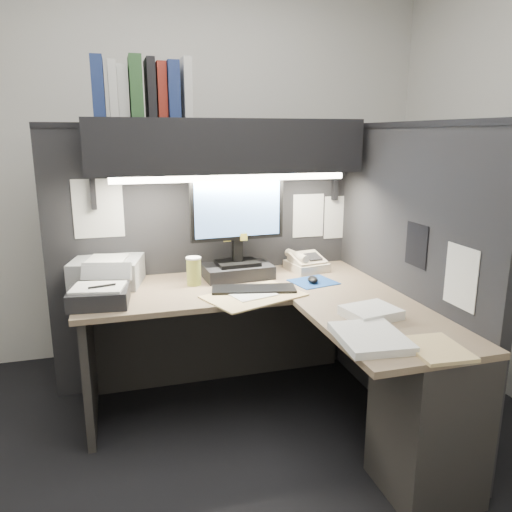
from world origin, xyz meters
name	(u,v)px	position (x,y,z in m)	size (l,w,h in m)	color
floor	(239,460)	(0.00, 0.00, 0.00)	(3.50, 3.50, 0.00)	black
wall_back	(186,165)	(0.00, 1.50, 1.35)	(3.50, 0.04, 2.70)	beige
wall_front	(478,284)	(0.00, -1.50, 1.35)	(3.50, 0.04, 2.70)	beige
partition_back	(207,259)	(0.03, 0.93, 0.80)	(1.90, 0.06, 1.60)	black
partition_right	(404,279)	(0.98, 0.18, 0.80)	(0.06, 1.50, 1.60)	black
desk	(322,367)	(0.43, 0.00, 0.44)	(1.70, 1.53, 0.73)	#897157
overhead_shelf	(226,146)	(0.12, 0.75, 1.50)	(1.55, 0.34, 0.30)	black
task_light_tube	(232,178)	(0.12, 0.61, 1.33)	(0.04, 0.04, 1.32)	white
monitor	(237,239)	(0.17, 0.70, 0.97)	(0.56, 0.27, 0.60)	black
keyboard	(254,290)	(0.19, 0.41, 0.74)	(0.45, 0.15, 0.02)	black
mousepad	(313,282)	(0.57, 0.48, 0.73)	(0.24, 0.22, 0.00)	navy
mouse	(313,279)	(0.56, 0.46, 0.75)	(0.06, 0.09, 0.04)	black
telephone	(307,263)	(0.63, 0.74, 0.77)	(0.22, 0.23, 0.09)	beige
coffee_cup	(194,272)	(-0.10, 0.62, 0.81)	(0.08, 0.08, 0.15)	#CBC951
printer	(107,272)	(-0.57, 0.77, 0.80)	(0.37, 0.32, 0.15)	#9A9C9F
notebook_stack	(99,297)	(-0.62, 0.41, 0.77)	(0.29, 0.24, 0.09)	black
open_folder	(254,296)	(0.17, 0.32, 0.73)	(0.50, 0.32, 0.01)	#D5B777
paper_stack_a	(371,312)	(0.61, -0.12, 0.75)	(0.24, 0.20, 0.05)	white
paper_stack_b	(370,338)	(0.47, -0.38, 0.75)	(0.26, 0.33, 0.03)	white
manila_stack	(436,349)	(0.68, -0.53, 0.74)	(0.21, 0.27, 0.02)	#D5B777
binder_row	(142,89)	(-0.33, 0.74, 1.80)	(0.50, 0.26, 0.31)	navy
pinned_papers	(285,226)	(0.42, 0.56, 1.05)	(1.76, 1.31, 0.51)	white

